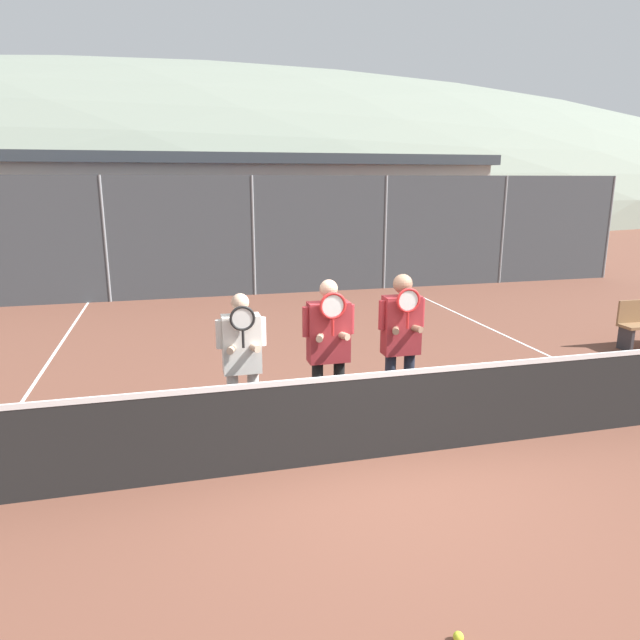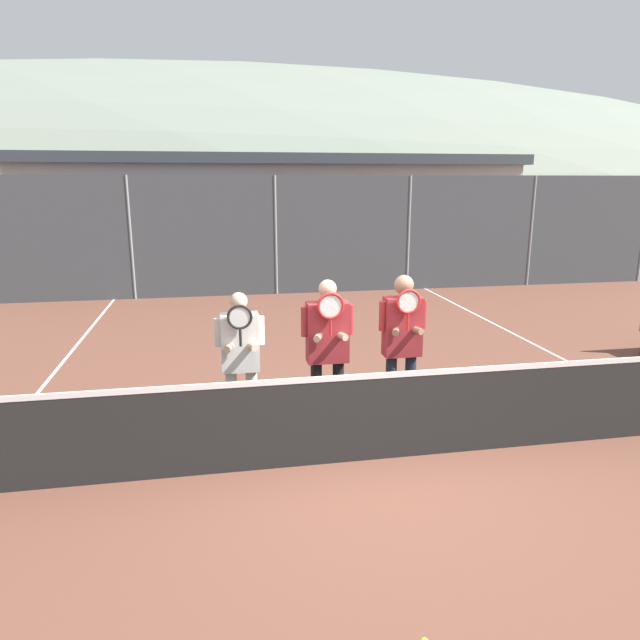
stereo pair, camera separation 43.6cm
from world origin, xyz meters
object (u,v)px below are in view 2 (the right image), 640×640
(player_leftmost, at_px, (240,355))
(player_center_right, at_px, (402,338))
(car_far_left, at_px, (44,252))
(car_right_of_center, at_px, (501,241))
(car_center, at_px, (364,245))
(player_center_left, at_px, (328,345))
(car_left_of_center, at_px, (214,248))

(player_leftmost, distance_m, player_center_right, 1.88)
(car_far_left, bearing_deg, player_center_right, -58.89)
(car_far_left, height_order, car_right_of_center, car_right_of_center)
(car_center, bearing_deg, car_right_of_center, 2.84)
(player_center_left, distance_m, car_center, 11.84)
(car_far_left, distance_m, car_right_of_center, 14.27)
(player_center_left, bearing_deg, player_leftmost, 178.30)
(player_leftmost, height_order, car_center, car_center)
(car_right_of_center, bearing_deg, car_left_of_center, 178.99)
(player_center_left, height_order, car_left_of_center, player_center_left)
(player_center_left, relative_size, car_left_of_center, 0.43)
(player_leftmost, height_order, car_right_of_center, car_right_of_center)
(car_far_left, height_order, car_center, car_center)
(car_left_of_center, distance_m, car_center, 4.68)
(player_leftmost, bearing_deg, player_center_left, -1.70)
(player_leftmost, xyz_separation_m, car_center, (4.39, 11.31, -0.10))
(player_center_right, xyz_separation_m, car_left_of_center, (-2.15, 11.69, -0.23))
(player_leftmost, bearing_deg, car_right_of_center, 51.60)
(player_leftmost, xyz_separation_m, player_center_right, (1.88, 0.02, 0.10))
(player_leftmost, height_order, car_left_of_center, player_leftmost)
(player_leftmost, relative_size, car_center, 0.42)
(player_center_left, xyz_separation_m, car_far_left, (-6.10, 11.65, -0.21))
(player_leftmost, xyz_separation_m, car_far_left, (-5.12, 11.62, -0.13))
(player_center_left, relative_size, player_center_right, 0.99)
(player_center_left, height_order, player_center_right, player_center_right)
(player_center_left, distance_m, car_far_left, 13.15)
(player_center_left, bearing_deg, car_far_left, 117.63)
(car_center, bearing_deg, car_far_left, 178.11)
(player_leftmost, bearing_deg, car_center, 68.76)
(player_leftmost, distance_m, car_far_left, 12.70)
(car_left_of_center, bearing_deg, car_far_left, -178.95)
(player_leftmost, xyz_separation_m, car_left_of_center, (-0.27, 11.71, -0.13))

